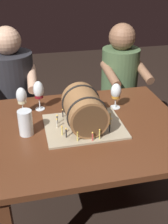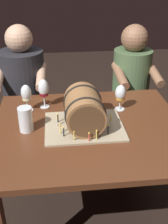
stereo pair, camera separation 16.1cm
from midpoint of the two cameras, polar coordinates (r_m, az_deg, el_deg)
The scene contains 9 objects.
ground_plane at distance 2.15m, azimuth -1.28°, elevation -20.07°, with size 8.00×8.00×0.00m, color black.
dining_table at distance 1.73m, azimuth -1.51°, elevation -6.26°, with size 1.14×0.96×0.74m.
barrel_cake at distance 1.61m, azimuth -2.87°, elevation 0.13°, with size 0.46×0.37×0.24m.
wine_glass_red at distance 1.84m, azimuth -11.70°, elevation 4.10°, with size 0.07×0.07×0.20m.
wine_glass_white at distance 1.81m, azimuth -15.07°, elevation 2.88°, with size 0.07×0.07×0.18m.
wine_glass_amber at distance 1.83m, azimuth 4.00°, elevation 3.95°, with size 0.07×0.07×0.17m.
beer_pint at distance 1.61m, azimuth -14.60°, elevation -2.34°, with size 0.08×0.08×0.15m.
person_seated_left at distance 2.39m, azimuth -15.69°, elevation 1.35°, with size 0.40×0.48×1.19m.
person_seated_right at distance 2.50m, azimuth 5.18°, elevation 2.91°, with size 0.37×0.46×1.18m.
Camera 1 is at (-0.35, -1.38, 1.62)m, focal length 45.06 mm.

